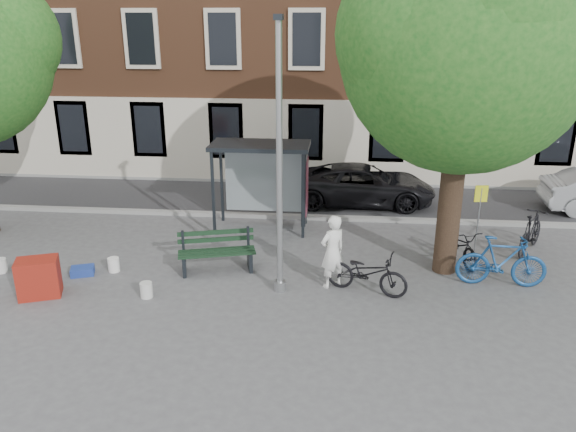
# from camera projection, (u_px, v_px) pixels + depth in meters

# --- Properties ---
(ground) EXTENTS (90.00, 90.00, 0.00)m
(ground) POSITION_uv_depth(u_px,v_px,m) (280.00, 290.00, 13.15)
(ground) COLOR #4C4C4F
(ground) RESTS_ON ground
(road) EXTENTS (40.00, 4.00, 0.01)m
(road) POSITION_uv_depth(u_px,v_px,m) (301.00, 199.00, 19.71)
(road) COLOR #28282B
(road) RESTS_ON ground
(curb_near) EXTENTS (40.00, 0.25, 0.12)m
(curb_near) POSITION_uv_depth(u_px,v_px,m) (297.00, 217.00, 17.82)
(curb_near) COLOR gray
(curb_near) RESTS_ON ground
(curb_far) EXTENTS (40.00, 0.25, 0.12)m
(curb_far) POSITION_uv_depth(u_px,v_px,m) (305.00, 182.00, 21.57)
(curb_far) COLOR gray
(curb_far) RESTS_ON ground
(lamppost) EXTENTS (0.28, 0.35, 6.11)m
(lamppost) POSITION_uv_depth(u_px,v_px,m) (279.00, 176.00, 12.22)
(lamppost) COLOR #9EA0A3
(lamppost) RESTS_ON ground
(tree_right) EXTENTS (5.76, 5.60, 8.20)m
(tree_right) POSITION_uv_depth(u_px,v_px,m) (469.00, 38.00, 12.21)
(tree_right) COLOR black
(tree_right) RESTS_ON ground
(bus_shelter) EXTENTS (2.85, 1.45, 2.62)m
(bus_shelter) POSITION_uv_depth(u_px,v_px,m) (274.00, 167.00, 16.41)
(bus_shelter) COLOR #1E2328
(bus_shelter) RESTS_ON ground
(painter) EXTENTS (0.78, 0.73, 1.78)m
(painter) POSITION_uv_depth(u_px,v_px,m) (333.00, 252.00, 13.06)
(painter) COLOR white
(painter) RESTS_ON ground
(bench) EXTENTS (2.00, 1.09, 0.98)m
(bench) POSITION_uv_depth(u_px,v_px,m) (217.00, 253.00, 14.07)
(bench) COLOR #1E2328
(bench) RESTS_ON ground
(bike_a) EXTENTS (2.04, 1.25, 1.01)m
(bike_a) POSITION_uv_depth(u_px,v_px,m) (367.00, 272.00, 12.90)
(bike_a) COLOR black
(bike_a) RESTS_ON ground
(bike_b) EXTENTS (2.11, 0.69, 1.25)m
(bike_b) POSITION_uv_depth(u_px,v_px,m) (502.00, 261.00, 13.19)
(bike_b) COLOR navy
(bike_b) RESTS_ON ground
(bike_c) EXTENTS (1.19, 1.96, 0.97)m
(bike_c) POSITION_uv_depth(u_px,v_px,m) (459.00, 244.00, 14.55)
(bike_c) COLOR black
(bike_c) RESTS_ON ground
(bike_d) EXTENTS (1.47, 1.88, 1.14)m
(bike_d) POSITION_uv_depth(u_px,v_px,m) (531.00, 232.00, 15.13)
(bike_d) COLOR black
(bike_d) RESTS_ON ground
(car_dark) EXTENTS (4.82, 2.23, 1.34)m
(car_dark) POSITION_uv_depth(u_px,v_px,m) (363.00, 185.00, 19.08)
(car_dark) COLOR black
(car_dark) RESTS_ON ground
(red_stand) EXTENTS (1.05, 0.88, 0.90)m
(red_stand) POSITION_uv_depth(u_px,v_px,m) (39.00, 278.00, 12.76)
(red_stand) COLOR maroon
(red_stand) RESTS_ON ground
(blue_crate) EXTENTS (0.65, 0.56, 0.20)m
(blue_crate) POSITION_uv_depth(u_px,v_px,m) (83.00, 271.00, 13.93)
(blue_crate) COLOR navy
(blue_crate) RESTS_ON ground
(bucket_a) EXTENTS (0.37, 0.37, 0.36)m
(bucket_a) POSITION_uv_depth(u_px,v_px,m) (114.00, 265.00, 14.09)
(bucket_a) COLOR white
(bucket_a) RESTS_ON ground
(bucket_b) EXTENTS (0.33, 0.33, 0.36)m
(bucket_b) POSITION_uv_depth(u_px,v_px,m) (146.00, 290.00, 12.78)
(bucket_b) COLOR silver
(bucket_b) RESTS_ON ground
(bucket_c) EXTENTS (0.30, 0.30, 0.36)m
(bucket_c) POSITION_uv_depth(u_px,v_px,m) (1.00, 266.00, 14.03)
(bucket_c) COLOR silver
(bucket_c) RESTS_ON ground
(notice_sign) EXTENTS (0.34, 0.07, 1.95)m
(notice_sign) POSITION_uv_depth(u_px,v_px,m) (480.00, 205.00, 14.62)
(notice_sign) COLOR #9EA0A3
(notice_sign) RESTS_ON ground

